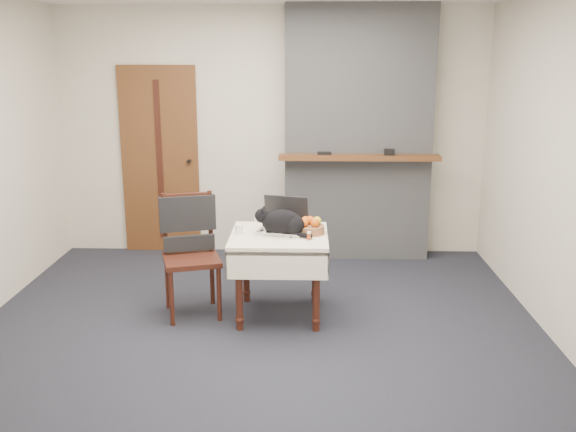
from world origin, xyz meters
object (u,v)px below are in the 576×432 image
Objects in this scene: laptop at (283,222)px; cat at (283,223)px; chair at (189,237)px; pill_bottle at (309,236)px; door at (160,160)px; side_table at (279,247)px; cream_jar at (239,229)px; fruit_basket at (310,227)px.

laptop is 0.92× the size of cat.
chair reaches higher than cat.
pill_bottle is at bearing -31.44° from chair.
side_table is (1.35, -1.80, -0.41)m from door.
cat reaches higher than cream_jar.
cat is (1.38, -1.81, -0.20)m from door.
door reaches higher than cream_jar.
side_table is 0.30m from fruit_basket.
fruit_basket is at bearing 2.44° from cream_jar.
chair reaches higher than side_table.
laptop is at bearing -15.24° from chair.
chair is at bearing -165.32° from laptop.
side_table is at bearing -91.56° from laptop.
chair is (-0.42, 0.09, -0.10)m from cream_jar.
side_table is 0.22m from cat.
chair is (-0.78, -0.02, -0.13)m from laptop.
cat is 6.38× the size of cream_jar.
side_table is 0.22m from laptop.
side_table is 3.35× the size of fruit_basket.
cat is 0.26m from pill_bottle.
cream_jar is (1.03, -1.79, -0.26)m from door.
cat is at bearing -166.15° from fruit_basket.
door is at bearing 142.75° from laptop.
side_table is 0.78× the size of chair.
fruit_basket is at bearing 20.47° from cat.
fruit_basket is (1.60, -1.76, -0.25)m from door.
cat is at bearing -76.46° from laptop.
cream_jar is at bearing 178.20° from side_table.
pill_bottle is (1.59, -1.96, -0.26)m from door.
door is 4.63× the size of laptop.
cat is 0.36m from cream_jar.
chair is at bearing 176.35° from fruit_basket.
chair is at bearing 168.19° from cream_jar.
side_table is 11.51× the size of pill_bottle.
laptop is 0.24m from fruit_basket.
cream_jar is (-0.36, -0.11, -0.03)m from laptop.
cream_jar is 0.07× the size of chair.
cream_jar is at bearing 163.11° from pill_bottle.
door is 27.02× the size of cream_jar.
fruit_basket reaches higher than cream_jar.
side_table is at bearing -172.10° from fruit_basket.
cat is at bearing -30.86° from side_table.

